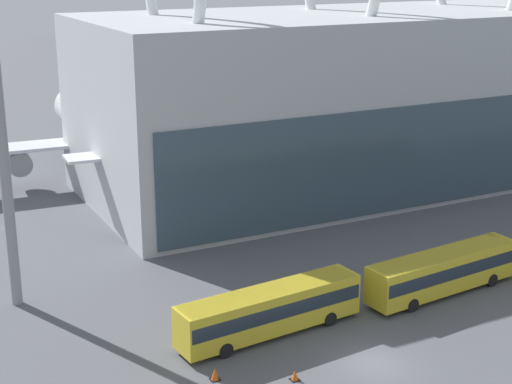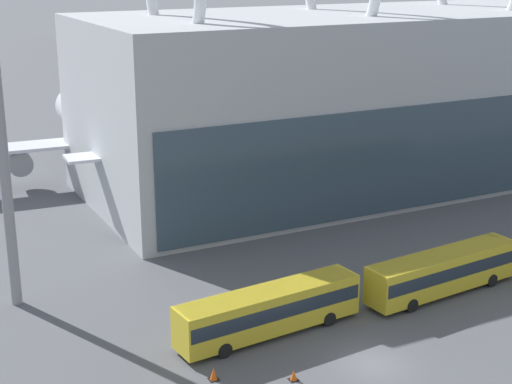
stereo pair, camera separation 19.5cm
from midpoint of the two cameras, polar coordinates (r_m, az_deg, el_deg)
The scene contains 7 objects.
ground_plane at distance 50.20m, azimuth 8.61°, elevation -12.29°, with size 440.00×440.00×0.00m, color #515459.
airliner_at_gate_far at distance 89.17m, azimuth -10.98°, elevation 4.43°, with size 33.89×36.27×15.85m.
airliner_parked_remote at distance 128.21m, azimuth 12.21°, elevation 7.65°, with size 35.79×39.85×12.40m.
shuttle_bus_0 at distance 52.41m, azimuth 1.09°, elevation -8.46°, with size 13.47×3.71×3.18m.
shuttle_bus_1 at distance 60.08m, azimuth 13.53°, elevation -5.53°, with size 13.48×3.76×3.18m.
traffic_cone_0 at distance 47.95m, azimuth -2.98°, elevation -13.06°, with size 0.60×0.60×0.80m.
traffic_cone_1 at distance 47.95m, azimuth 2.87°, elevation -13.17°, with size 0.57×0.57×0.65m.
Camera 2 is at (-26.21, -35.20, 24.34)m, focal length 55.00 mm.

